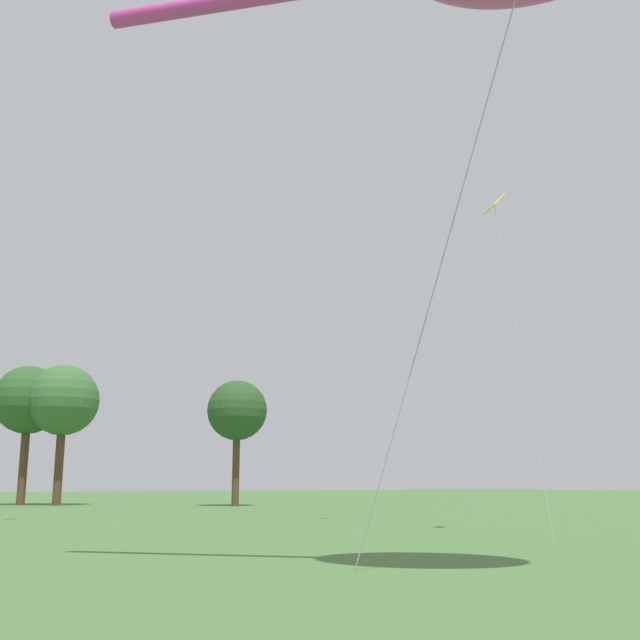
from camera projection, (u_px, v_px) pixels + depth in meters
The scene contains 4 objects.
small_kite_triangle_green at pixel (497, 221), 25.28m from camera, with size 1.44×2.85×10.98m.
tree_oak_right at pixel (28, 401), 56.35m from camera, with size 4.99×4.99×10.04m.
tree_oak_left at pixel (63, 401), 55.79m from camera, with size 5.10×5.10×10.02m.
tree_broad_distant at pixel (237, 411), 53.93m from camera, with size 4.19×4.19×8.66m.
Camera 1 is at (-6.84, 2.06, 1.54)m, focal length 43.10 mm.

